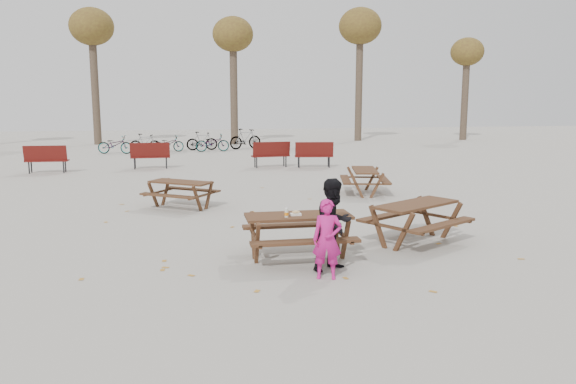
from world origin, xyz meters
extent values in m
plane|color=gray|center=(0.00, 0.00, 0.00)|extent=(80.00, 80.00, 0.00)
cube|color=#361C13|center=(0.00, 0.00, 0.75)|extent=(1.80, 0.70, 0.05)
cube|color=#361C13|center=(0.00, -0.60, 0.45)|extent=(1.80, 0.25, 0.05)
cube|color=#361C13|center=(0.00, 0.60, 0.45)|extent=(1.80, 0.25, 0.05)
cylinder|color=#361C13|center=(-0.75, -0.30, 0.36)|extent=(0.08, 0.08, 0.73)
cylinder|color=#361C13|center=(-0.75, 0.30, 0.36)|extent=(0.08, 0.08, 0.73)
cylinder|color=#361C13|center=(0.75, -0.30, 0.36)|extent=(0.08, 0.08, 0.73)
cylinder|color=#361C13|center=(0.75, 0.30, 0.36)|extent=(0.08, 0.08, 0.73)
cube|color=white|center=(-0.06, -0.06, 0.79)|extent=(0.18, 0.11, 0.03)
ellipsoid|color=tan|center=(-0.06, -0.06, 0.83)|extent=(0.14, 0.06, 0.05)
cylinder|color=silver|center=(-0.24, -0.18, 0.85)|extent=(0.06, 0.06, 0.15)
cylinder|color=orange|center=(-0.24, -0.18, 0.83)|extent=(0.07, 0.07, 0.05)
cylinder|color=white|center=(-0.24, -0.18, 0.94)|extent=(0.03, 0.03, 0.02)
imported|color=#BD1774|center=(0.22, -1.13, 0.62)|extent=(0.51, 0.40, 1.23)
imported|color=black|center=(0.43, -0.72, 0.75)|extent=(0.91, 0.85, 1.49)
imported|color=black|center=(-5.32, 19.49, 0.45)|extent=(1.80, 0.95, 0.90)
imported|color=black|center=(-3.90, 20.01, 0.47)|extent=(1.60, 0.61, 0.94)
imported|color=black|center=(-2.76, 19.98, 0.41)|extent=(1.66, 0.92, 0.83)
imported|color=black|center=(-1.04, 20.60, 0.49)|extent=(1.65, 0.60, 0.97)
imported|color=black|center=(-0.54, 19.77, 0.45)|extent=(1.77, 0.76, 0.90)
imported|color=black|center=(1.27, 20.86, 0.55)|extent=(1.90, 1.12, 1.10)
cylinder|color=#382B21|center=(-7.00, 25.50, 3.15)|extent=(0.44, 0.44, 6.30)
ellipsoid|color=brown|center=(-7.00, 25.50, 6.75)|extent=(2.52, 2.52, 2.14)
cylinder|color=#382B21|center=(1.00, 24.50, 2.97)|extent=(0.44, 0.44, 5.95)
ellipsoid|color=brown|center=(1.00, 24.50, 6.38)|extent=(2.38, 2.38, 2.02)
cylinder|color=#382B21|center=(9.00, 25.50, 3.32)|extent=(0.44, 0.44, 6.65)
ellipsoid|color=brown|center=(9.00, 25.50, 7.12)|extent=(2.66, 2.66, 2.26)
cylinder|color=#382B21|center=(16.00, 25.00, 2.62)|extent=(0.44, 0.44, 5.25)
ellipsoid|color=brown|center=(16.00, 25.00, 5.62)|extent=(2.10, 2.10, 1.79)
camera|label=1|loc=(-1.85, -9.19, 2.75)|focal=35.00mm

